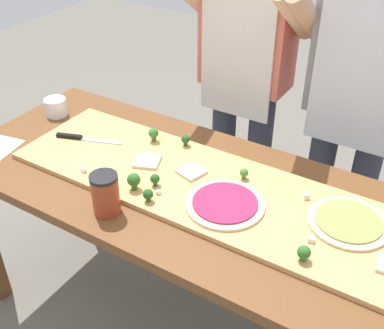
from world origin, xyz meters
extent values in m
plane|color=#6B665B|center=(0.00, 0.00, 0.00)|extent=(8.00, 8.00, 0.00)
cube|color=brown|center=(-0.87, 0.33, 0.38)|extent=(0.07, 0.07, 0.76)
cube|color=brown|center=(0.00, 0.00, 0.78)|extent=(1.86, 0.78, 0.04)
cube|color=tan|center=(0.06, 0.01, 0.81)|extent=(1.48, 0.46, 0.02)
cube|color=#B7BABF|center=(-0.44, 0.04, 0.82)|extent=(0.17, 0.08, 0.00)
cube|color=black|center=(-0.57, -0.01, 0.83)|extent=(0.11, 0.05, 0.02)
cylinder|color=beige|center=(0.19, -0.06, 0.82)|extent=(0.27, 0.27, 0.01)
cylinder|color=#9E234C|center=(0.19, -0.06, 0.83)|extent=(0.22, 0.22, 0.01)
cylinder|color=beige|center=(0.57, 0.07, 0.82)|extent=(0.26, 0.26, 0.01)
cylinder|color=#899E4C|center=(0.57, 0.07, 0.83)|extent=(0.21, 0.21, 0.01)
cube|color=beige|center=(-0.19, 0.01, 0.82)|extent=(0.12, 0.12, 0.01)
cube|color=beige|center=(-0.01, 0.04, 0.82)|extent=(0.11, 0.11, 0.01)
cylinder|color=#2C5915|center=(-0.05, -0.17, 0.83)|extent=(0.02, 0.02, 0.02)
sphere|color=#23561E|center=(-0.05, -0.17, 0.85)|extent=(0.04, 0.04, 0.04)
cylinder|color=#366618|center=(0.50, -0.16, 0.83)|extent=(0.02, 0.02, 0.02)
sphere|color=#2D6623|center=(0.50, -0.16, 0.85)|extent=(0.04, 0.04, 0.04)
cylinder|color=#487A23|center=(0.17, 0.12, 0.83)|extent=(0.01, 0.01, 0.02)
sphere|color=#427F33|center=(0.17, 0.12, 0.85)|extent=(0.03, 0.03, 0.03)
cylinder|color=#3F7220|center=(-0.26, 0.16, 0.83)|extent=(0.02, 0.02, 0.02)
sphere|color=#38752D|center=(-0.26, 0.16, 0.86)|extent=(0.04, 0.04, 0.04)
cylinder|color=#366618|center=(-0.13, -0.14, 0.83)|extent=(0.02, 0.02, 0.02)
sphere|color=#2D6623|center=(-0.13, -0.14, 0.86)|extent=(0.05, 0.05, 0.05)
cylinder|color=#2C5915|center=(-0.08, -0.09, 0.83)|extent=(0.02, 0.02, 0.02)
sphere|color=#23561E|center=(-0.08, -0.09, 0.85)|extent=(0.03, 0.03, 0.03)
cylinder|color=#2C5915|center=(-0.13, 0.20, 0.83)|extent=(0.02, 0.02, 0.02)
sphere|color=#23561E|center=(-0.13, 0.20, 0.85)|extent=(0.04, 0.04, 0.04)
cube|color=white|center=(0.50, -0.07, 0.83)|extent=(0.02, 0.02, 0.02)
cube|color=white|center=(-0.36, -0.16, 0.83)|extent=(0.02, 0.02, 0.02)
cube|color=silver|center=(0.41, 0.12, 0.83)|extent=(0.03, 0.03, 0.02)
cube|color=white|center=(-0.04, -0.12, 0.83)|extent=(0.02, 0.02, 0.01)
cylinder|color=white|center=(-0.79, 0.14, 0.84)|extent=(0.10, 0.10, 0.08)
cylinder|color=white|center=(-0.79, 0.14, 0.82)|extent=(0.09, 0.09, 0.04)
cylinder|color=#99381E|center=(-0.15, -0.27, 0.87)|extent=(0.09, 0.09, 0.14)
cylinder|color=black|center=(-0.15, -0.27, 0.94)|extent=(0.09, 0.09, 0.01)
cylinder|color=#333847|center=(-0.22, 0.69, 0.45)|extent=(0.12, 0.12, 0.90)
cylinder|color=#333847|center=(-0.02, 0.69, 0.45)|extent=(0.12, 0.12, 0.90)
cube|color=#DB6B5B|center=(-0.12, 0.69, 1.18)|extent=(0.40, 0.20, 0.55)
cube|color=silver|center=(-0.12, 0.58, 1.09)|extent=(0.34, 0.01, 0.60)
cylinder|color=#DBB293|center=(0.11, 0.59, 1.30)|extent=(0.08, 0.39, 0.31)
cylinder|color=#333847|center=(0.30, 0.69, 0.45)|extent=(0.12, 0.12, 0.90)
cylinder|color=#333847|center=(0.50, 0.69, 0.45)|extent=(0.12, 0.12, 0.90)
cube|color=gray|center=(0.40, 0.69, 1.18)|extent=(0.40, 0.20, 0.55)
cube|color=silver|center=(0.40, 0.58, 1.09)|extent=(0.34, 0.01, 0.60)
cylinder|color=tan|center=(0.17, 0.59, 1.30)|extent=(0.08, 0.39, 0.31)
camera|label=1|loc=(0.76, -1.19, 1.85)|focal=44.93mm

